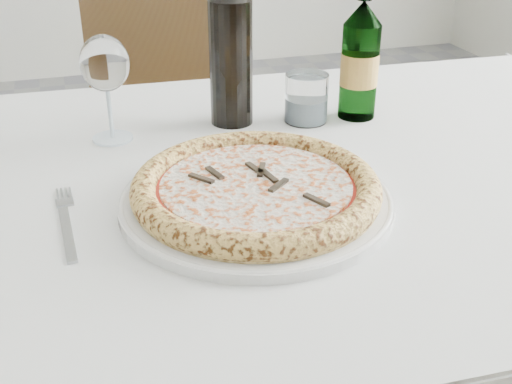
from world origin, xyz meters
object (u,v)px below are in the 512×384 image
(plate, at_px, (256,199))
(wine_glass, at_px, (105,66))
(pizza, at_px, (256,188))
(wine_bottle, at_px, (231,50))
(dining_table, at_px, (237,221))
(tumbler, at_px, (306,101))
(chair_far, at_px, (149,121))
(beer_bottle, at_px, (360,60))

(plate, relative_size, wine_glass, 2.11)
(pizza, height_order, wine_bottle, wine_bottle)
(dining_table, distance_m, wine_glass, 0.32)
(dining_table, distance_m, tumbler, 0.27)
(dining_table, bearing_deg, tumbler, 44.38)
(chair_far, relative_size, tumbler, 10.96)
(dining_table, distance_m, beer_bottle, 0.37)
(beer_bottle, xyz_separation_m, wine_bottle, (-0.22, 0.04, 0.03))
(beer_bottle, bearing_deg, wine_glass, 177.35)
(chair_far, height_order, beer_bottle, beer_bottle)
(plate, bearing_deg, chair_far, 91.36)
(dining_table, xyz_separation_m, wine_bottle, (0.05, 0.20, 0.21))
(tumbler, bearing_deg, beer_bottle, -3.08)
(pizza, xyz_separation_m, tumbler, (0.18, 0.27, 0.01))
(beer_bottle, distance_m, wine_bottle, 0.23)
(wine_bottle, bearing_deg, chair_far, 96.46)
(plate, xyz_separation_m, wine_bottle, (0.05, 0.30, 0.12))
(wine_bottle, bearing_deg, pizza, -99.11)
(wine_glass, distance_m, tumbler, 0.35)
(tumbler, relative_size, beer_bottle, 0.33)
(plate, bearing_deg, dining_table, 90.00)
(chair_far, xyz_separation_m, pizza, (0.02, -0.93, 0.25))
(chair_far, xyz_separation_m, wine_bottle, (0.07, -0.63, 0.35))
(pizza, bearing_deg, plate, 16.22)
(pizza, xyz_separation_m, wine_glass, (-0.16, 0.29, 0.10))
(plate, height_order, tumbler, tumbler)
(wine_glass, distance_m, beer_bottle, 0.43)
(pizza, relative_size, beer_bottle, 1.30)
(chair_far, bearing_deg, tumbler, -73.32)
(chair_far, bearing_deg, wine_glass, -102.20)
(pizza, xyz_separation_m, beer_bottle, (0.27, 0.27, 0.08))
(pizza, bearing_deg, beer_bottle, 44.56)
(plate, distance_m, beer_bottle, 0.39)
(plate, bearing_deg, pizza, -163.78)
(plate, xyz_separation_m, wine_glass, (-0.16, 0.29, 0.12))
(pizza, distance_m, wine_glass, 0.34)
(chair_far, distance_m, tumbler, 0.74)
(wine_glass, xyz_separation_m, beer_bottle, (0.43, -0.02, -0.02))
(plate, xyz_separation_m, pizza, (-0.00, -0.00, 0.02))
(dining_table, height_order, wine_glass, wine_glass)
(wine_glass, bearing_deg, wine_bottle, 4.95)
(plate, height_order, wine_bottle, wine_bottle)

